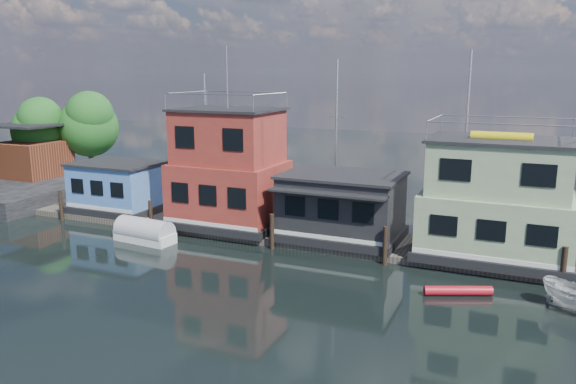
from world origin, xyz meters
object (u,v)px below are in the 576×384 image
at_px(houseboat_green, 496,202).
at_px(red_kayak, 458,291).
at_px(houseboat_red, 229,171).
at_px(houseboat_blue, 119,187).
at_px(houseboat_dark, 342,206).
at_px(tarp_runabout, 145,232).

bearing_deg(houseboat_green, red_kayak, -101.05).
xyz_separation_m(houseboat_red, red_kayak, (15.87, -5.76, -3.86)).
distance_m(houseboat_blue, red_kayak, 26.09).
relative_size(houseboat_dark, tarp_runabout, 1.79).
bearing_deg(houseboat_blue, tarp_runabout, -38.45).
xyz_separation_m(houseboat_red, houseboat_dark, (8.00, -0.02, -1.69)).
distance_m(houseboat_dark, red_kayak, 9.99).
relative_size(houseboat_blue, houseboat_green, 0.76).
distance_m(houseboat_dark, tarp_runabout, 12.62).
bearing_deg(tarp_runabout, houseboat_red, 58.34).
bearing_deg(houseboat_red, houseboat_dark, -0.14).
bearing_deg(houseboat_dark, houseboat_red, 179.86).
relative_size(houseboat_blue, houseboat_red, 0.54).
height_order(houseboat_blue, tarp_runabout, houseboat_blue).
height_order(houseboat_red, red_kayak, houseboat_red).
height_order(houseboat_red, houseboat_green, houseboat_red).
relative_size(houseboat_green, tarp_runabout, 2.03).
distance_m(tarp_runabout, red_kayak, 19.48).
bearing_deg(houseboat_dark, red_kayak, -36.12).
distance_m(houseboat_blue, houseboat_red, 9.69).
xyz_separation_m(houseboat_blue, houseboat_green, (26.50, 0.00, 1.34)).
bearing_deg(tarp_runabout, red_kayak, 2.41).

